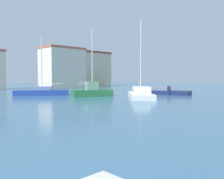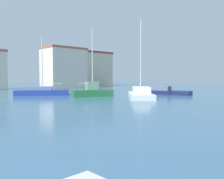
{
  "view_description": "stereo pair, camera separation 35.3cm",
  "coord_description": "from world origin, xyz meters",
  "px_view_note": "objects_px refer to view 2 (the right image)",
  "views": [
    {
      "loc": [
        -0.2,
        -4.11,
        2.69
      ],
      "look_at": [
        21.8,
        18.11,
        1.07
      ],
      "focal_mm": 39.17,
      "sensor_mm": 36.0,
      "label": 1
    },
    {
      "loc": [
        0.05,
        -4.36,
        2.69
      ],
      "look_at": [
        21.8,
        18.11,
        1.07
      ],
      "focal_mm": 39.17,
      "sensor_mm": 36.0,
      "label": 2
    }
  ],
  "objects_px": {
    "sailboat_white_distant_east": "(141,94)",
    "sailboat_blue_far_right": "(43,92)",
    "motorboat_navy_mid_harbor": "(162,91)",
    "sailboat_green_center_channel": "(92,91)"
  },
  "relations": [
    {
      "from": "sailboat_white_distant_east",
      "to": "sailboat_green_center_channel",
      "type": "relative_size",
      "value": 1.08
    },
    {
      "from": "sailboat_white_distant_east",
      "to": "sailboat_green_center_channel",
      "type": "xyz_separation_m",
      "value": [
        -2.8,
        6.25,
        0.16
      ]
    },
    {
      "from": "sailboat_blue_far_right",
      "to": "motorboat_navy_mid_harbor",
      "type": "distance_m",
      "value": 18.07
    },
    {
      "from": "sailboat_white_distant_east",
      "to": "sailboat_blue_far_right",
      "type": "xyz_separation_m",
      "value": [
        -6.53,
        13.15,
        -0.05
      ]
    },
    {
      "from": "sailboat_white_distant_east",
      "to": "motorboat_navy_mid_harbor",
      "type": "distance_m",
      "value": 7.95
    },
    {
      "from": "sailboat_white_distant_east",
      "to": "sailboat_green_center_channel",
      "type": "height_order",
      "value": "sailboat_white_distant_east"
    },
    {
      "from": "sailboat_white_distant_east",
      "to": "sailboat_blue_far_right",
      "type": "distance_m",
      "value": 14.69
    },
    {
      "from": "motorboat_navy_mid_harbor",
      "to": "sailboat_green_center_channel",
      "type": "xyz_separation_m",
      "value": [
        -10.49,
        4.23,
        0.27
      ]
    },
    {
      "from": "sailboat_blue_far_right",
      "to": "sailboat_green_center_channel",
      "type": "distance_m",
      "value": 7.86
    },
    {
      "from": "sailboat_green_center_channel",
      "to": "sailboat_white_distant_east",
      "type": "bearing_deg",
      "value": -65.86
    }
  ]
}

